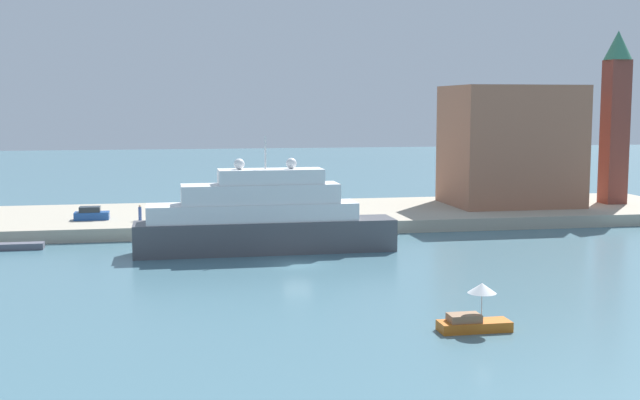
# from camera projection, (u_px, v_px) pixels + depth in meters

# --- Properties ---
(ground) EXTENTS (400.00, 400.00, 0.00)m
(ground) POSITION_uv_depth(u_px,v_px,m) (297.00, 265.00, 73.71)
(ground) COLOR slate
(quay_dock) EXTENTS (110.00, 22.52, 1.43)m
(quay_dock) POSITION_uv_depth(u_px,v_px,m) (262.00, 217.00, 100.24)
(quay_dock) COLOR #ADA38E
(quay_dock) RESTS_ON ground
(large_yacht) EXTENTS (25.44, 4.51, 11.42)m
(large_yacht) POSITION_uv_depth(u_px,v_px,m) (263.00, 219.00, 79.88)
(large_yacht) COLOR #4C4C51
(large_yacht) RESTS_ON ground
(small_motorboat) EXTENTS (4.63, 1.84, 3.10)m
(small_motorboat) POSITION_uv_depth(u_px,v_px,m) (475.00, 315.00, 52.13)
(small_motorboat) COLOR #C66019
(small_motorboat) RESTS_ON ground
(work_barge) EXTENTS (4.89, 1.45, 0.66)m
(work_barge) POSITION_uv_depth(u_px,v_px,m) (18.00, 246.00, 81.67)
(work_barge) COLOR #595966
(work_barge) RESTS_ON ground
(harbor_building) EXTENTS (15.88, 12.54, 15.40)m
(harbor_building) POSITION_uv_depth(u_px,v_px,m) (510.00, 145.00, 106.13)
(harbor_building) COLOR #9E664C
(harbor_building) RESTS_ON quay_dock
(bell_tower) EXTENTS (3.63, 3.63, 22.52)m
(bell_tower) POSITION_uv_depth(u_px,v_px,m) (616.00, 110.00, 106.93)
(bell_tower) COLOR brown
(bell_tower) RESTS_ON quay_dock
(parked_car) EXTENTS (3.84, 1.84, 1.49)m
(parked_car) POSITION_uv_depth(u_px,v_px,m) (91.00, 214.00, 92.70)
(parked_car) COLOR #1E4C99
(parked_car) RESTS_ON quay_dock
(person_figure) EXTENTS (0.36, 0.36, 1.76)m
(person_figure) POSITION_uv_depth(u_px,v_px,m) (140.00, 213.00, 91.96)
(person_figure) COLOR #334C8C
(person_figure) RESTS_ON quay_dock
(mooring_bollard) EXTENTS (0.54, 0.54, 0.83)m
(mooring_bollard) POSITION_uv_depth(u_px,v_px,m) (238.00, 220.00, 89.67)
(mooring_bollard) COLOR black
(mooring_bollard) RESTS_ON quay_dock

